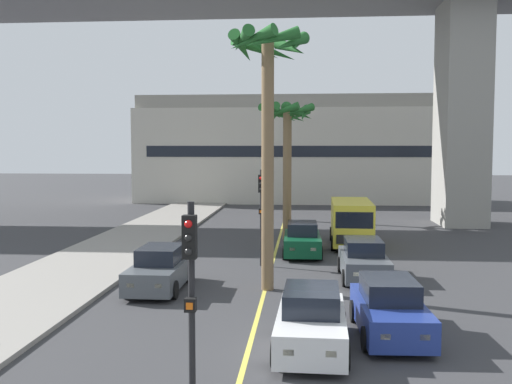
{
  "coord_description": "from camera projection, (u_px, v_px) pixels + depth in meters",
  "views": [
    {
      "loc": [
        1.39,
        -2.95,
        5.14
      ],
      "look_at": [
        0.0,
        14.0,
        3.86
      ],
      "focal_mm": 41.29,
      "sensor_mm": 36.0,
      "label": 1
    }
  ],
  "objects": [
    {
      "name": "sidewalk_left",
      "position": [
        26.0,
        297.0,
        19.98
      ],
      "size": [
        4.8,
        80.0,
        0.15
      ],
      "primitive_type": "cube",
      "color": "gray",
      "rests_on": "ground"
    },
    {
      "name": "lane_stripe_center",
      "position": [
        274.0,
        259.0,
        27.28
      ],
      "size": [
        0.14,
        56.0,
        0.01
      ],
      "primitive_type": "cube",
      "color": "#DBCC4C",
      "rests_on": "ground"
    },
    {
      "name": "pier_building_backdrop",
      "position": [
        290.0,
        150.0,
        56.49
      ],
      "size": [
        28.79,
        8.04,
        9.94
      ],
      "color": "beige",
      "rests_on": "ground"
    },
    {
      "name": "car_queue_front",
      "position": [
        160.0,
        270.0,
        21.29
      ],
      "size": [
        1.85,
        4.11,
        1.56
      ],
      "color": "#4C5156",
      "rests_on": "ground"
    },
    {
      "name": "car_queue_second",
      "position": [
        364.0,
        261.0,
        23.02
      ],
      "size": [
        1.86,
        4.11,
        1.56
      ],
      "color": "#4C5156",
      "rests_on": "ground"
    },
    {
      "name": "car_queue_third",
      "position": [
        302.0,
        240.0,
        28.2
      ],
      "size": [
        1.89,
        4.13,
        1.56
      ],
      "color": "#0C4728",
      "rests_on": "ground"
    },
    {
      "name": "car_queue_fourth",
      "position": [
        390.0,
        310.0,
        16.08
      ],
      "size": [
        1.95,
        4.16,
        1.56
      ],
      "color": "navy",
      "rests_on": "ground"
    },
    {
      "name": "car_queue_fifth",
      "position": [
        311.0,
        322.0,
        14.96
      ],
      "size": [
        1.92,
        4.15,
        1.56
      ],
      "color": "white",
      "rests_on": "ground"
    },
    {
      "name": "delivery_van",
      "position": [
        351.0,
        221.0,
        30.78
      ],
      "size": [
        2.25,
        5.29,
        2.36
      ],
      "color": "yellow",
      "rests_on": "ground"
    },
    {
      "name": "traffic_light_median_near",
      "position": [
        191.0,
        287.0,
        10.3
      ],
      "size": [
        0.24,
        0.37,
        4.2
      ],
      "color": "black",
      "rests_on": "ground"
    },
    {
      "name": "traffic_light_median_far",
      "position": [
        261.0,
        204.0,
        25.35
      ],
      "size": [
        0.24,
        0.37,
        4.2
      ],
      "color": "black",
      "rests_on": "ground"
    },
    {
      "name": "palm_tree_near_median",
      "position": [
        287.0,
        128.0,
        32.4
      ],
      "size": [
        3.17,
        3.16,
        7.67
      ],
      "color": "brown",
      "rests_on": "ground"
    },
    {
      "name": "palm_tree_mid_median",
      "position": [
        289.0,
        128.0,
        41.18
      ],
      "size": [
        3.02,
        3.12,
        8.01
      ],
      "color": "brown",
      "rests_on": "ground"
    },
    {
      "name": "palm_tree_far_median",
      "position": [
        268.0,
        86.0,
        20.77
      ],
      "size": [
        2.94,
        3.0,
        9.34
      ],
      "color": "brown",
      "rests_on": "ground"
    }
  ]
}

